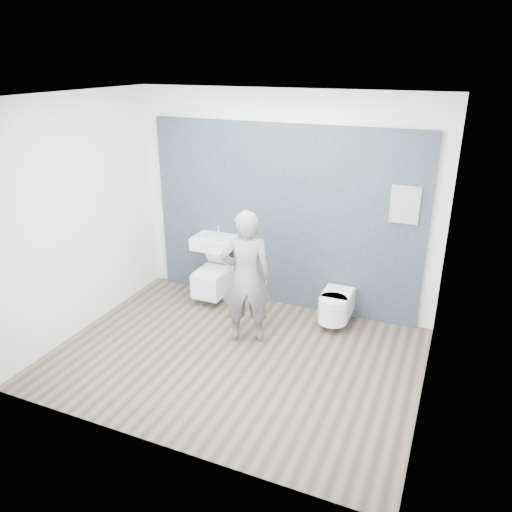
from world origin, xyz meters
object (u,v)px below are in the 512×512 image
at_px(washbasin, 214,242).
at_px(visitor, 246,277).
at_px(toilet_square, 213,280).
at_px(toilet_rounded, 335,306).

distance_m(washbasin, visitor, 1.18).
distance_m(toilet_square, visitor, 1.23).
xyz_separation_m(toilet_rounded, visitor, (-0.88, -0.72, 0.53)).
relative_size(toilet_rounded, visitor, 0.38).
height_order(toilet_square, visitor, visitor).
relative_size(washbasin, toilet_square, 0.77).
bearing_deg(washbasin, toilet_square, -90.00).
bearing_deg(toilet_square, toilet_rounded, -0.98).
bearing_deg(toilet_square, washbasin, 90.00).
xyz_separation_m(toilet_square, visitor, (0.84, -0.75, 0.50)).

